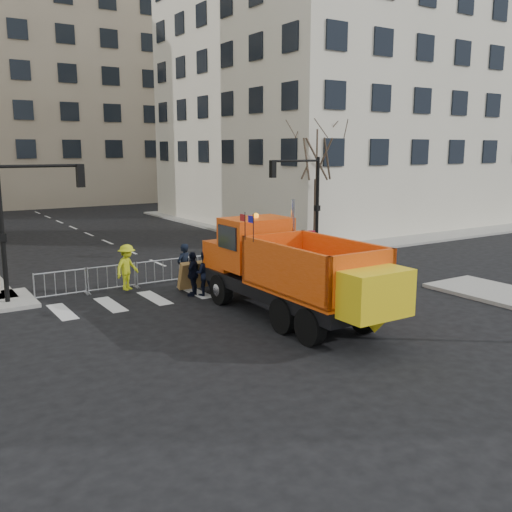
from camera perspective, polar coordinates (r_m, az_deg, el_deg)
ground at (r=19.81m, az=4.02°, el=-6.49°), size 120.00×120.00×0.00m
sidewalk_back at (r=26.85m, az=-6.88°, el=-1.79°), size 64.00×5.00×0.15m
building_right at (r=49.66m, az=7.90°, el=22.41°), size 22.00×22.00×32.00m
building_far at (r=68.37m, az=-23.87°, el=14.99°), size 30.00×18.00×24.00m
traffic_light_left at (r=23.10m, az=-24.04°, el=1.94°), size 0.18×0.18×5.40m
traffic_light_right at (r=31.80m, az=6.15°, el=4.96°), size 0.18×0.18×5.40m
crowd_barriers at (r=25.64m, az=-7.53°, el=-1.31°), size 12.60×0.60×1.10m
street_tree at (r=32.93m, az=6.05°, el=6.99°), size 3.00×3.00×7.50m
plow_truck at (r=19.57m, az=3.54°, el=-1.31°), size 3.37×10.32×4.01m
cop_a at (r=24.04m, az=-7.23°, el=-1.06°), size 0.84×0.70×1.96m
cop_b at (r=23.02m, az=-5.20°, el=-1.72°), size 1.07×0.96×1.82m
cop_c at (r=23.01m, az=-6.30°, el=-1.79°), size 1.06×1.04×1.79m
worker at (r=23.78m, az=-12.76°, el=-1.11°), size 1.40×1.21×1.88m
newspaper_box at (r=32.57m, az=5.51°, el=1.56°), size 0.51×0.47×1.10m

